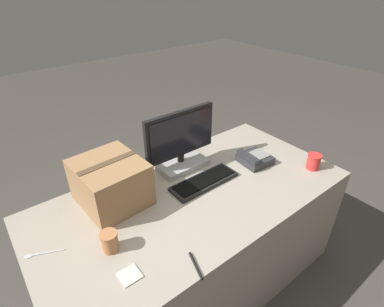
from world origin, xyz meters
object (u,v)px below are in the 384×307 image
Objects in this scene: paper_cup_right at (314,162)px; sticky_note_pad at (130,275)px; monitor at (181,145)px; keyboard at (204,181)px; paper_cup_left at (110,241)px; cardboard_box at (111,182)px; spoon at (38,254)px; pen_marker at (196,266)px; desk_phone at (254,159)px.

sticky_note_pad is at bearing 179.53° from paper_cup_right.
monitor reaches higher than paper_cup_right.
monitor is 1.15× the size of keyboard.
keyboard is 5.04× the size of sticky_note_pad.
paper_cup_right is at bearing -39.96° from monitor.
monitor is 4.97× the size of paper_cup_left.
paper_cup_right is (0.65, -0.31, 0.04)m from keyboard.
monitor is 0.50m from cardboard_box.
pen_marker is at bearing 160.57° from spoon.
desk_phone reaches higher than keyboard.
pen_marker is (-0.41, -0.43, -0.01)m from keyboard.
pen_marker is at bearing -82.00° from cardboard_box.
desk_phone is 1.06m from paper_cup_left.
paper_cup_right reaches higher than keyboard.
monitor is 0.80m from pen_marker.
keyboard is at bearing 153.37° from pen_marker.
paper_cup_right is (0.65, -0.54, -0.11)m from monitor.
paper_cup_right is (0.24, -0.28, 0.02)m from desk_phone.
cardboard_box is (0.43, 0.13, 0.12)m from spoon.
paper_cup_right reaches higher than spoon.
sticky_note_pad is at bearing -89.87° from paper_cup_left.
paper_cup_left is (-1.06, -0.09, 0.02)m from desk_phone.
keyboard reaches higher than spoon.
keyboard is 4.33× the size of paper_cup_left.
monitor is at bearing 89.28° from keyboard.
keyboard is 0.54m from cardboard_box.
desk_phone is 0.93m from cardboard_box.
spoon is (-1.58, 0.36, -0.05)m from paper_cup_right.
spoon is (-0.93, -0.18, -0.15)m from monitor.
cardboard_box reaches higher than pen_marker.
spoon is at bearing 147.68° from paper_cup_left.
monitor is at bearing -145.35° from spoon.
sticky_note_pad is at bearing -156.09° from keyboard.
sticky_note_pad is at bearing -108.11° from cardboard_box.
monitor is 3.00× the size of spoon.
pen_marker is at bearing -28.72° from sticky_note_pad.
spoon is at bearing -116.20° from pen_marker.
pen_marker is (0.52, -0.49, 0.00)m from spoon.
cardboard_box is (-0.90, 0.22, 0.09)m from desk_phone.
cardboard_box reaches higher than spoon.
sticky_note_pad is (0.27, -0.35, 0.00)m from spoon.
paper_cup_left is (-0.65, -0.12, 0.04)m from keyboard.
sticky_note_pad is (-0.16, -0.48, -0.12)m from cardboard_box.
keyboard is 1.13× the size of cardboard_box.
sticky_note_pad is (0.00, -0.18, -0.05)m from paper_cup_left.
spoon is 1.93× the size of sticky_note_pad.
desk_phone reaches higher than sticky_note_pad.
monitor reaches higher than cardboard_box.
monitor reaches higher than spoon.
sticky_note_pad is (-0.65, -0.53, -0.15)m from monitor.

